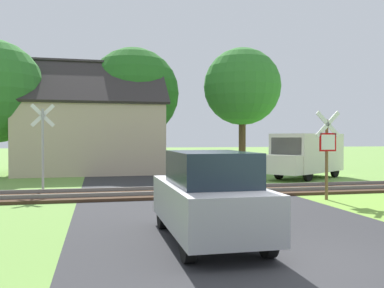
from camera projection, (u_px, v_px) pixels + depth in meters
The scene contains 10 objects.
ground_plane at pixel (290, 263), 7.00m from camera, with size 160.00×160.00×0.00m, color #6B9942.
road_asphalt at pixel (248, 235), 8.96m from camera, with size 7.44×80.00×0.01m, color #2D2D30.
rail_track at pixel (184, 193), 15.47m from camera, with size 60.00×2.60×0.22m.
stop_sign_near at pixel (327, 148), 14.01m from camera, with size 0.88×0.15×2.93m.
crossing_sign_far at pixel (43, 141), 15.88m from camera, with size 0.88×0.16×3.31m.
house at pixel (90, 135), 25.19m from camera, with size 8.49×6.69×6.63m.
tree_right at pixel (242, 87), 27.65m from camera, with size 4.99×4.99×7.85m.
tree_center at pixel (133, 93), 26.80m from camera, with size 5.70×5.70×7.67m.
mail_truck at pixel (306, 154), 21.40m from camera, with size 5.09×4.29×2.24m.
parked_car at pixel (208, 196), 8.40m from camera, with size 1.66×4.01×1.78m.
Camera 1 is at (-3.07, -6.46, 2.05)m, focal length 40.00 mm.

